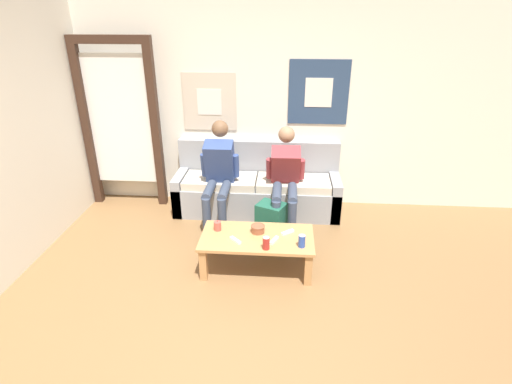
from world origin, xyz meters
name	(u,v)px	position (x,y,z in m)	size (l,w,h in m)	color
ground_plane	(238,351)	(0.00, 0.00, 0.00)	(18.00, 18.00, 0.00)	brown
wall_back	(261,108)	(0.00, 2.74, 1.28)	(10.00, 0.07, 2.55)	silver
door_frame	(120,116)	(-1.77, 2.52, 1.20)	(1.00, 0.10, 2.15)	#382319
couch	(257,189)	(-0.03, 2.42, 0.29)	(2.09, 0.65, 0.87)	gray
coffee_table	(257,242)	(0.07, 1.12, 0.30)	(1.12, 0.59, 0.36)	#B27F4C
person_seated_adult	(219,171)	(-0.46, 2.09, 0.66)	(0.47, 0.90, 1.22)	#384256
person_seated_teen	(285,175)	(0.33, 2.11, 0.62)	(0.47, 1.00, 1.14)	#384256
backpack	(271,222)	(0.18, 1.73, 0.20)	(0.38, 0.36, 0.42)	#1E5642
ceramic_bowl	(258,228)	(0.07, 1.20, 0.41)	(0.14, 0.14, 0.08)	brown
pillar_candle	(218,226)	(-0.34, 1.22, 0.41)	(0.07, 0.07, 0.11)	#B24C42
drink_can_blue	(302,241)	(0.50, 0.97, 0.43)	(0.07, 0.07, 0.12)	#28479E
drink_can_red	(266,243)	(0.17, 0.90, 0.43)	(0.07, 0.07, 0.12)	maroon
game_controller_near_left	(235,240)	(-0.14, 1.01, 0.38)	(0.12, 0.13, 0.03)	white
game_controller_near_right	(274,240)	(0.24, 1.04, 0.38)	(0.09, 0.15, 0.03)	white
game_controller_far_center	(288,232)	(0.37, 1.21, 0.38)	(0.13, 0.12, 0.03)	white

